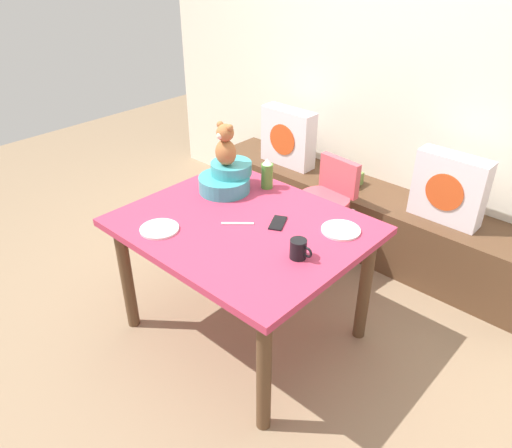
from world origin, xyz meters
name	(u,v)px	position (x,y,z in m)	size (l,w,h in m)	color
ground_plane	(245,329)	(0.00, 0.00, 0.00)	(8.00, 8.00, 0.00)	#8C7256
back_wall	(402,63)	(0.00, 1.53, 1.30)	(4.40, 0.10, 2.60)	silver
window_bench	(362,218)	(0.00, 1.26, 0.23)	(2.60, 0.44, 0.46)	brown
pillow_floral_left	(288,137)	(-0.71, 1.24, 0.68)	(0.44, 0.15, 0.44)	silver
pillow_floral_right	(449,188)	(0.58, 1.24, 0.68)	(0.44, 0.15, 0.44)	silver
book_stack	(347,177)	(-0.17, 1.26, 0.51)	(0.20, 0.14, 0.09)	olive
dining_table	(243,239)	(0.00, 0.00, 0.64)	(1.24, 1.02, 0.74)	#B73351
highchair	(325,202)	(-0.05, 0.82, 0.52)	(0.35, 0.47, 0.79)	#D84C59
infant_seat_teal	(227,179)	(-0.34, 0.21, 0.81)	(0.30, 0.33, 0.16)	teal
teddy_bear	(225,145)	(-0.34, 0.21, 1.02)	(0.13, 0.12, 0.25)	#A56738
ketchup_bottle	(267,174)	(-0.18, 0.40, 0.83)	(0.07, 0.07, 0.18)	#4C8C33
coffee_mug	(299,249)	(0.41, -0.05, 0.79)	(0.12, 0.08, 0.09)	black
dinner_plate_near	(341,230)	(0.42, 0.28, 0.75)	(0.20, 0.20, 0.01)	white
dinner_plate_far	(159,229)	(-0.27, -0.34, 0.75)	(0.20, 0.20, 0.01)	white
cell_phone	(278,223)	(0.14, 0.12, 0.74)	(0.07, 0.14, 0.01)	black
table_fork	(238,223)	(-0.01, -0.03, 0.74)	(0.02, 0.17, 0.01)	silver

